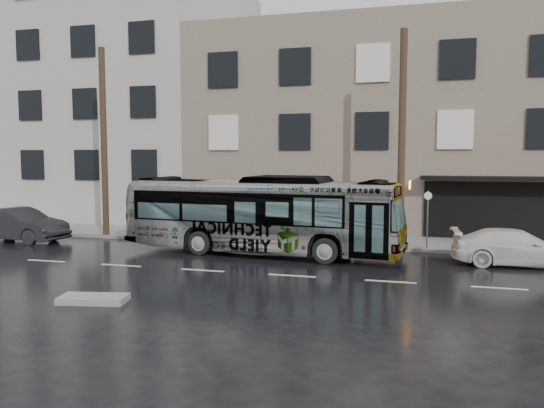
{
  "coord_description": "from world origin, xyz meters",
  "views": [
    {
      "loc": [
        7.12,
        -19.39,
        3.93
      ],
      "look_at": [
        1.15,
        2.5,
        1.92
      ],
      "focal_mm": 35.0,
      "sensor_mm": 36.0,
      "label": 1
    }
  ],
  "objects_px": {
    "utility_pole_front": "(402,140)",
    "white_sedan": "(517,248)",
    "sign_post": "(427,220)",
    "dark_sedan": "(19,225)",
    "utility_pole_rear": "(104,142)",
    "bus": "(261,215)"
  },
  "relations": [
    {
      "from": "utility_pole_front",
      "to": "white_sedan",
      "type": "distance_m",
      "value": 6.13
    },
    {
      "from": "bus",
      "to": "dark_sedan",
      "type": "distance_m",
      "value": 11.85
    },
    {
      "from": "utility_pole_front",
      "to": "dark_sedan",
      "type": "distance_m",
      "value": 17.82
    },
    {
      "from": "bus",
      "to": "utility_pole_rear",
      "type": "bearing_deg",
      "value": 81.19
    },
    {
      "from": "utility_pole_rear",
      "to": "utility_pole_front",
      "type": "bearing_deg",
      "value": 0.0
    },
    {
      "from": "utility_pole_front",
      "to": "white_sedan",
      "type": "bearing_deg",
      "value": -25.6
    },
    {
      "from": "utility_pole_rear",
      "to": "dark_sedan",
      "type": "xyz_separation_m",
      "value": [
        -3.26,
        -2.13,
        -3.87
      ]
    },
    {
      "from": "dark_sedan",
      "to": "utility_pole_rear",
      "type": "bearing_deg",
      "value": -51.52
    },
    {
      "from": "sign_post",
      "to": "bus",
      "type": "xyz_separation_m",
      "value": [
        -6.54,
        -2.14,
        0.24
      ]
    },
    {
      "from": "utility_pole_rear",
      "to": "white_sedan",
      "type": "height_order",
      "value": "utility_pole_rear"
    },
    {
      "from": "utility_pole_front",
      "to": "white_sedan",
      "type": "height_order",
      "value": "utility_pole_front"
    },
    {
      "from": "white_sedan",
      "to": "dark_sedan",
      "type": "height_order",
      "value": "dark_sedan"
    },
    {
      "from": "white_sedan",
      "to": "utility_pole_rear",
      "type": "bearing_deg",
      "value": 81.56
    },
    {
      "from": "utility_pole_rear",
      "to": "bus",
      "type": "xyz_separation_m",
      "value": [
        8.56,
        -2.14,
        -3.06
      ]
    },
    {
      "from": "utility_pole_front",
      "to": "bus",
      "type": "height_order",
      "value": "utility_pole_front"
    },
    {
      "from": "white_sedan",
      "to": "dark_sedan",
      "type": "xyz_separation_m",
      "value": [
        -21.46,
        -0.12,
        0.12
      ]
    },
    {
      "from": "utility_pole_front",
      "to": "dark_sedan",
      "type": "xyz_separation_m",
      "value": [
        -17.26,
        -2.13,
        -3.87
      ]
    },
    {
      "from": "bus",
      "to": "utility_pole_front",
      "type": "bearing_deg",
      "value": -63.28
    },
    {
      "from": "sign_post",
      "to": "dark_sedan",
      "type": "relative_size",
      "value": 0.5
    },
    {
      "from": "utility_pole_front",
      "to": "bus",
      "type": "relative_size",
      "value": 0.79
    },
    {
      "from": "sign_post",
      "to": "white_sedan",
      "type": "height_order",
      "value": "sign_post"
    },
    {
      "from": "utility_pole_front",
      "to": "sign_post",
      "type": "relative_size",
      "value": 3.75
    }
  ]
}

